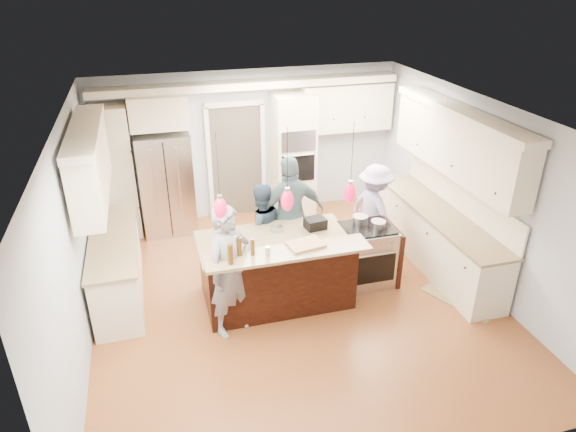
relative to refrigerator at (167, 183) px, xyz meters
name	(u,v)px	position (x,y,z in m)	size (l,w,h in m)	color
ground_plane	(295,298)	(1.55, -2.64, -0.90)	(6.00, 6.00, 0.00)	brown
room_shell	(295,181)	(1.55, -2.64, 0.92)	(5.54, 6.04, 2.72)	#B2BCC6
refrigerator	(167,183)	(0.00, 0.00, 0.00)	(0.90, 0.70, 1.80)	#B7B7BC
oven_column	(293,157)	(2.30, 0.03, 0.25)	(0.72, 0.69, 2.30)	beige
back_upper_cabinets	(209,135)	(0.80, 0.12, 0.77)	(5.30, 0.61, 2.54)	beige
right_counter_run	(444,204)	(3.99, -2.34, 0.16)	(0.64, 3.10, 2.51)	beige
left_cabinets	(107,229)	(-0.89, -1.84, 0.16)	(0.64, 2.30, 2.51)	beige
kitchen_island	(276,269)	(1.30, -2.57, -0.41)	(2.10, 1.46, 1.12)	black
island_range	(367,254)	(2.71, -2.49, -0.44)	(0.82, 0.71, 0.92)	#B7B7BC
pendant_lights	(287,200)	(1.30, -3.15, 0.90)	(1.75, 0.15, 1.03)	black
person_bar_end	(230,271)	(0.58, -3.09, -0.01)	(0.65, 0.43, 1.79)	gray
person_far_left	(261,229)	(1.26, -1.79, -0.17)	(0.71, 0.55, 1.45)	#2A3C52
person_far_right	(291,214)	(1.74, -1.79, 0.01)	(1.07, 0.45, 1.83)	slate
person_range_side	(374,210)	(3.15, -1.72, -0.13)	(0.99, 0.57, 1.53)	#A897CB
floor_rug	(466,296)	(3.95, -3.27, -0.89)	(0.73, 1.06, 0.01)	#8F744E
water_bottle	(234,246)	(0.64, -3.12, 0.36)	(0.07, 0.07, 0.29)	silver
beer_bottle_a	(239,246)	(0.71, -3.12, 0.34)	(0.06, 0.06, 0.25)	#482C0C
beer_bottle_b	(230,254)	(0.57, -3.29, 0.35)	(0.07, 0.07, 0.26)	#482C0C
beer_bottle_c	(253,247)	(0.86, -3.15, 0.33)	(0.06, 0.06, 0.22)	#482C0C
drink_can	(268,251)	(1.04, -3.20, 0.28)	(0.06, 0.06, 0.12)	#B7B7BC
cutting_board	(306,244)	(1.55, -3.11, 0.24)	(0.44, 0.31, 0.03)	tan
pot_large	(360,220)	(2.62, -2.37, 0.08)	(0.22, 0.22, 0.13)	#B7B7BC
pot_small	(378,224)	(2.82, -2.55, 0.07)	(0.22, 0.22, 0.11)	#B7B7BC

